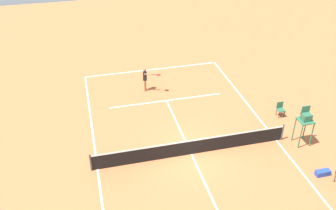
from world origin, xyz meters
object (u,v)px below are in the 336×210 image
player_serving (146,77)px  equipment_bag (323,173)px  courtside_chair_mid (280,109)px  tennis_ball (147,108)px  umpire_chair (305,120)px

player_serving → equipment_bag: (-7.16, 10.70, -0.90)m
courtside_chair_mid → equipment_bag: size_ratio=1.25×
tennis_ball → umpire_chair: umpire_chair is taller
courtside_chair_mid → umpire_chair: bearing=86.4°
player_serving → umpire_chair: size_ratio=0.73×
tennis_ball → courtside_chair_mid: (-8.01, 2.83, 0.50)m
player_serving → tennis_ball: 2.60m
umpire_chair → equipment_bag: bearing=83.7°
player_serving → tennis_ball: (0.37, 2.36, -1.02)m
tennis_ball → umpire_chair: size_ratio=0.03×
player_serving → tennis_ball: bearing=11.8°
player_serving → umpire_chair: (-7.46, 8.02, 0.56)m
courtside_chair_mid → equipment_bag: 5.55m
courtside_chair_mid → equipment_bag: courtside_chair_mid is taller
umpire_chair → equipment_bag: 3.06m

